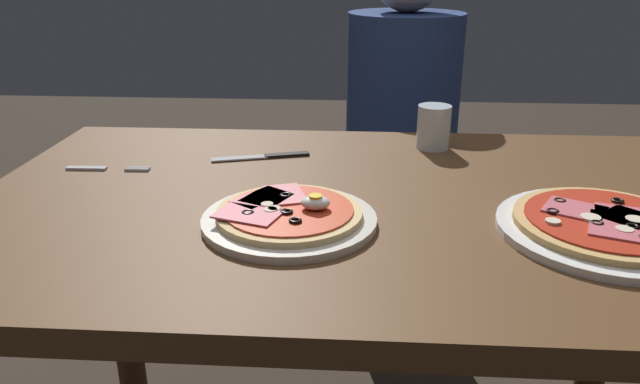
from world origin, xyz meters
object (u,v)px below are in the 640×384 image
Objects in this scene: knife at (268,156)px; dining_table at (359,258)px; pizza_across_left at (606,226)px; water_glass_near at (433,130)px; fork at (101,169)px; pizza_foreground at (289,216)px; diner_person at (400,159)px.

dining_table is at bearing -47.16° from knife.
pizza_across_left is 0.46m from water_glass_near.
knife is (0.30, 0.09, 0.00)m from fork.
water_glass_near reaches higher than knife.
pizza_foreground is 2.93× the size of water_glass_near.
pizza_across_left reaches higher than knife.
diner_person is at bearing 93.65° from water_glass_near.
diner_person is (0.23, 0.89, -0.20)m from pizza_foreground.
pizza_across_left reaches higher than fork.
pizza_foreground reaches higher than dining_table.
pizza_across_left is at bearing -30.49° from knife.
diner_person is at bearing 81.29° from dining_table.
knife is 0.16× the size of diner_person.
knife is (-0.54, 0.32, -0.01)m from pizza_across_left.
pizza_foreground is at bearing -76.03° from knife.
pizza_across_left reaches higher than dining_table.
pizza_foreground reaches higher than pizza_across_left.
water_glass_near reaches higher than pizza_across_left.
water_glass_near is 0.08× the size of diner_person.
dining_table is 0.20m from pizza_foreground.
water_glass_near is at bearing 116.86° from pizza_across_left.
pizza_foreground is at bearing 179.32° from pizza_across_left.
knife is at bearing 17.07° from fork.
fork reaches higher than dining_table.
dining_table is 14.44× the size of water_glass_near.
knife reaches higher than fork.
knife is 0.68m from diner_person.
diner_person is at bearing 47.82° from fork.
water_glass_near reaches higher than fork.
diner_person is (0.12, 0.77, -0.07)m from dining_table.
dining_table is 0.79m from diner_person.
diner_person reaches higher than pizza_foreground.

